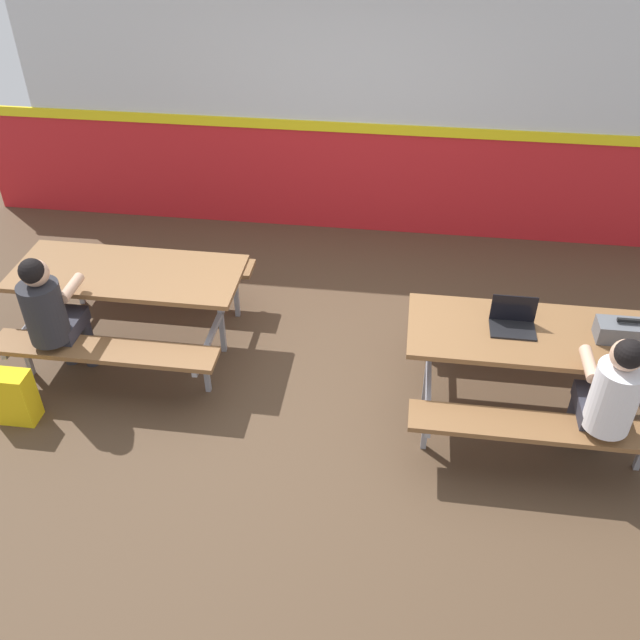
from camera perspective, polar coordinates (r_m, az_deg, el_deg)
The scene contains 9 objects.
ground_plane at distance 5.70m, azimuth -0.02°, elevation -4.61°, with size 10.00×10.00×0.02m, color #4C3826.
accent_backdrop at distance 7.23m, azimuth 2.66°, elevation 16.40°, with size 8.00×0.14×2.60m.
picnic_table_left at distance 5.88m, azimuth -15.32°, elevation 2.55°, with size 1.85×1.56×0.74m.
picnic_table_right at distance 5.26m, azimuth 17.19°, elevation -2.42°, with size 1.85×1.56×0.74m.
student_nearer at distance 5.56m, azimuth -21.24°, elevation 0.71°, with size 0.36×0.53×1.21m.
student_further at distance 4.85m, azimuth 22.68°, elevation -5.65°, with size 0.36×0.53×1.21m.
laptop_dark at distance 5.13m, azimuth 15.55°, elevation -0.17°, with size 0.32×0.22×0.22m.
toolbox_grey at distance 5.26m, azimuth 23.79°, elevation -0.86°, with size 0.40×0.18×0.18m.
backpack_dark at distance 5.66m, azimuth -23.80°, elevation -5.78°, with size 0.30×0.22×0.44m.
Camera 1 is at (0.55, -4.24, 3.75)m, focal length 38.99 mm.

